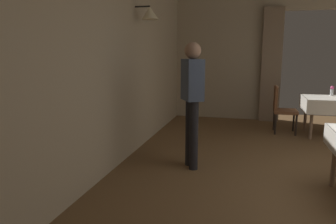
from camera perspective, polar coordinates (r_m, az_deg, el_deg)
wall_left at (r=4.09m, az=-12.36°, el=9.21°), size 0.49×8.40×3.00m
wall_back at (r=7.95m, az=24.69°, el=9.15°), size 6.40×0.27×3.00m
chair_far_left at (r=6.72m, az=19.56°, el=0.82°), size 0.44×0.44×0.93m
flower_vase_far at (r=7.03m, az=27.21°, el=3.46°), size 0.07×0.07×0.19m
person_waiter_by_doorway at (r=4.33m, az=4.33°, el=3.09°), size 0.37×0.42×1.72m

